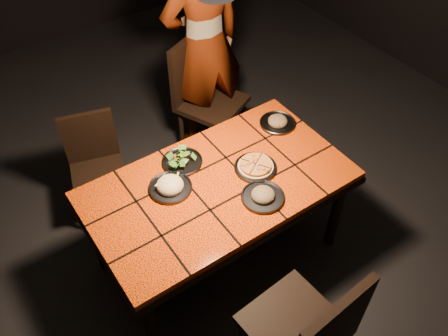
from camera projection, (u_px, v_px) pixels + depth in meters
room_shell at (217, 80)px, 2.34m from camera, size 6.04×7.04×3.08m
dining_table at (219, 191)px, 2.93m from camera, size 1.62×0.92×0.75m
chair_near at (309, 330)px, 2.39m from camera, size 0.50×0.50×1.03m
chair_far_left at (95, 160)px, 3.40m from camera, size 0.46×0.46×0.83m
chair_far_right at (202, 91)px, 3.79m from camera, size 0.61×0.61×1.02m
diner at (204, 44)px, 3.61m from camera, size 0.70×0.47×1.89m
plate_pizza at (256, 167)px, 2.95m from camera, size 0.30×0.30×0.04m
plate_pasta at (170, 186)px, 2.83m from camera, size 0.26×0.26×0.09m
plate_salad at (182, 160)px, 2.98m from camera, size 0.26×0.26×0.07m
plate_mushroom_a at (263, 195)px, 2.78m from camera, size 0.26×0.26×0.09m
plate_mushroom_b at (278, 122)px, 3.24m from camera, size 0.25×0.25×0.08m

